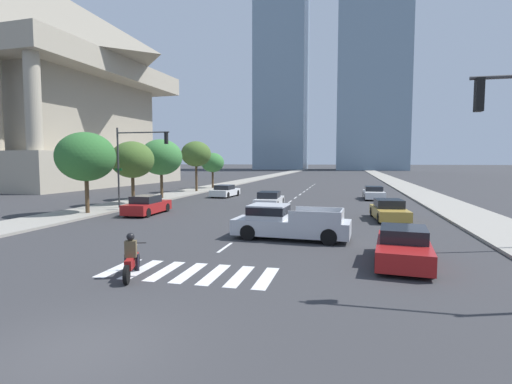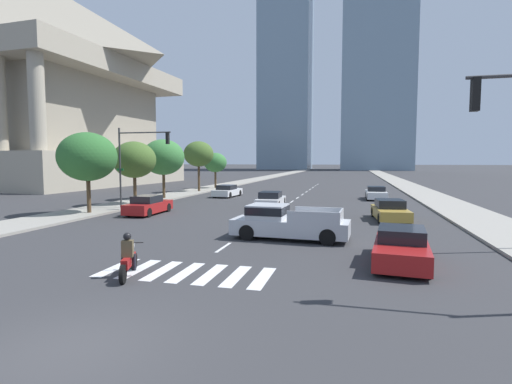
# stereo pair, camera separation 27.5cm
# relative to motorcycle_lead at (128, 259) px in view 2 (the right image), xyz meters

# --- Properties ---
(ground_plane) EXTENTS (800.00, 800.00, 0.00)m
(ground_plane) POSITION_rel_motorcycle_lead_xyz_m (1.66, -4.82, -0.58)
(ground_plane) COLOR #333335
(sidewalk_east) EXTENTS (4.00, 260.00, 0.15)m
(sidewalk_east) POSITION_rel_motorcycle_lead_xyz_m (15.17, 25.18, -0.51)
(sidewalk_east) COLOR gray
(sidewalk_east) RESTS_ON ground
(sidewalk_west) EXTENTS (4.00, 260.00, 0.15)m
(sidewalk_west) POSITION_rel_motorcycle_lead_xyz_m (-11.85, 25.18, -0.51)
(sidewalk_west) COLOR gray
(sidewalk_west) RESTS_ON ground
(crosswalk_near) EXTENTS (5.85, 2.47, 0.01)m
(crosswalk_near) POSITION_rel_motorcycle_lead_xyz_m (1.66, 0.88, -0.58)
(crosswalk_near) COLOR silver
(crosswalk_near) RESTS_ON ground
(lane_divider_center) EXTENTS (0.14, 50.00, 0.01)m
(lane_divider_center) POSITION_rel_motorcycle_lead_xyz_m (1.66, 28.88, -0.58)
(lane_divider_center) COLOR silver
(lane_divider_center) RESTS_ON ground
(motorcycle_lead) EXTENTS (1.02, 2.13, 1.49)m
(motorcycle_lead) POSITION_rel_motorcycle_lead_xyz_m (0.00, 0.00, 0.00)
(motorcycle_lead) COLOR black
(motorcycle_lead) RESTS_ON ground
(pickup_truck) EXTENTS (5.78, 2.29, 1.67)m
(pickup_truck) POSITION_rel_motorcycle_lead_xyz_m (3.96, 7.42, 0.23)
(pickup_truck) COLOR #B7BABF
(pickup_truck) RESTS_ON ground
(sedan_white_0) EXTENTS (2.02, 4.53, 1.27)m
(sedan_white_0) POSITION_rel_motorcycle_lead_xyz_m (0.55, 20.50, 0.00)
(sedan_white_0) COLOR silver
(sedan_white_0) RESTS_ON ground
(sedan_white_1) EXTENTS (2.22, 4.34, 1.28)m
(sedan_white_1) POSITION_rel_motorcycle_lead_xyz_m (-5.80, 28.17, 0.01)
(sedan_white_1) COLOR silver
(sedan_white_1) RESTS_ON ground
(sedan_red_2) EXTENTS (2.32, 4.65, 1.34)m
(sedan_red_2) POSITION_rel_motorcycle_lead_xyz_m (8.97, 3.87, 0.04)
(sedan_red_2) COLOR maroon
(sedan_red_2) RESTS_ON ground
(sedan_gold_3) EXTENTS (2.25, 4.57, 1.33)m
(sedan_gold_3) POSITION_rel_motorcycle_lead_xyz_m (9.57, 15.04, 0.03)
(sedan_gold_3) COLOR #B28E38
(sedan_gold_3) RESTS_ON ground
(sedan_white_4) EXTENTS (1.99, 4.37, 1.28)m
(sedan_white_4) POSITION_rel_motorcycle_lead_xyz_m (9.47, 29.05, 0.02)
(sedan_white_4) COLOR silver
(sedan_white_4) RESTS_ON ground
(sedan_red_5) EXTENTS (1.87, 4.46, 1.36)m
(sedan_red_5) POSITION_rel_motorcycle_lead_xyz_m (-7.09, 13.87, 0.04)
(sedan_red_5) COLOR maroon
(sedan_red_5) RESTS_ON ground
(traffic_signal_far) EXTENTS (4.69, 0.28, 6.25)m
(traffic_signal_far) POSITION_rel_motorcycle_lead_xyz_m (-9.07, 15.96, 3.84)
(traffic_signal_far) COLOR #333335
(traffic_signal_far) RESTS_ON sidewalk_west
(street_tree_nearest) EXTENTS (4.05, 4.05, 5.69)m
(street_tree_nearest) POSITION_rel_motorcycle_lead_xyz_m (-11.05, 12.62, 3.53)
(street_tree_nearest) COLOR #4C3823
(street_tree_nearest) RESTS_ON sidewalk_west
(street_tree_second) EXTENTS (3.67, 3.67, 5.34)m
(street_tree_second) POSITION_rel_motorcycle_lead_xyz_m (-11.05, 18.70, 3.34)
(street_tree_second) COLOR #4C3823
(street_tree_second) RESTS_ON sidewalk_west
(street_tree_third) EXTENTS (4.13, 4.13, 5.80)m
(street_tree_third) POSITION_rel_motorcycle_lead_xyz_m (-11.05, 24.00, 3.60)
(street_tree_third) COLOR #4C3823
(street_tree_third) RESTS_ON sidewalk_west
(street_tree_fourth) EXTENTS (3.61, 3.61, 6.05)m
(street_tree_fourth) POSITION_rel_motorcycle_lead_xyz_m (-11.05, 33.12, 4.07)
(street_tree_fourth) COLOR #4C3823
(street_tree_fourth) RESTS_ON sidewalk_west
(street_tree_fifth) EXTENTS (3.11, 3.11, 4.77)m
(street_tree_fifth) POSITION_rel_motorcycle_lead_xyz_m (-11.05, 39.03, 3.01)
(street_tree_fifth) COLOR #4C3823
(street_tree_fifth) RESTS_ON sidewalk_west
(war_memorial) EXTENTS (35.44, 35.44, 32.86)m
(war_memorial) POSITION_rel_motorcycle_lead_xyz_m (-42.53, 43.15, 16.36)
(war_memorial) COLOR #A89E89
(war_memorial) RESTS_ON ground
(office_tower_left_skyline) EXTENTS (22.39, 22.58, 142.43)m
(office_tower_left_skyline) POSITION_rel_motorcycle_lead_xyz_m (-22.98, 167.18, 65.46)
(office_tower_left_skyline) COLOR #7A93A8
(office_tower_left_skyline) RESTS_ON ground
(office_tower_center_skyline) EXTENTS (28.16, 28.10, 111.20)m
(office_tower_center_skyline) POSITION_rel_motorcycle_lead_xyz_m (16.36, 162.67, 50.46)
(office_tower_center_skyline) COLOR #7A93A8
(office_tower_center_skyline) RESTS_ON ground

